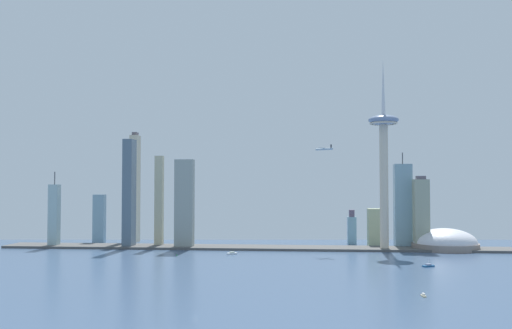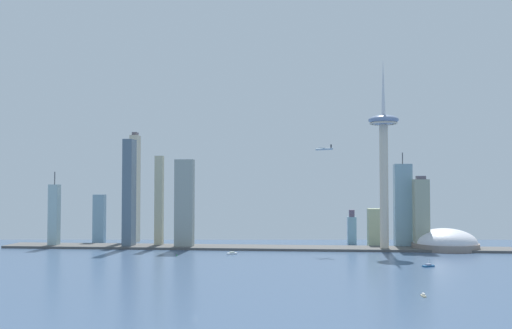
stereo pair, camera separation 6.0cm
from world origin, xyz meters
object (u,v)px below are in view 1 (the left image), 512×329
(skyscraper_2, at_px, (421,214))
(skyscraper_5, at_px, (135,188))
(skyscraper_7, at_px, (159,201))
(boat_0, at_px, (423,295))
(observation_tower, at_px, (384,148))
(boat_2, at_px, (428,266))
(skyscraper_3, at_px, (403,206))
(skyscraper_6, at_px, (54,216))
(skyscraper_8, at_px, (99,219))
(boat_1, at_px, (232,253))
(skyscraper_4, at_px, (129,194))
(skyscraper_0, at_px, (184,204))
(skyscraper_1, at_px, (375,227))
(skyscraper_9, at_px, (352,229))
(stadium_dome, at_px, (445,244))
(airplane, at_px, (324,149))
(channel_buoy_0, at_px, (177,255))

(skyscraper_2, height_order, skyscraper_5, skyscraper_5)
(skyscraper_7, relative_size, boat_0, 15.19)
(observation_tower, height_order, boat_2, observation_tower)
(skyscraper_3, relative_size, boat_0, 15.66)
(skyscraper_6, relative_size, skyscraper_8, 1.45)
(skyscraper_7, bearing_deg, boat_1, -34.73)
(skyscraper_7, xyz_separation_m, boat_1, (125.53, -87.01, -68.94))
(skyscraper_3, xyz_separation_m, skyscraper_8, (-487.99, 32.95, -23.78))
(skyscraper_2, relative_size, skyscraper_3, 0.75)
(skyscraper_4, bearing_deg, boat_2, -22.15)
(skyscraper_0, relative_size, skyscraper_6, 1.16)
(boat_1, bearing_deg, observation_tower, 167.80)
(skyscraper_0, bearing_deg, observation_tower, -0.45)
(skyscraper_0, height_order, skyscraper_1, skyscraper_0)
(skyscraper_1, distance_m, skyscraper_2, 79.47)
(boat_2, bearing_deg, boat_0, -130.85)
(observation_tower, relative_size, boat_0, 30.37)
(skyscraper_7, relative_size, skyscraper_9, 2.55)
(skyscraper_2, relative_size, boat_0, 11.75)
(skyscraper_7, relative_size, skyscraper_8, 1.76)
(stadium_dome, distance_m, skyscraper_5, 503.77)
(skyscraper_8, xyz_separation_m, boat_2, (482.94, -238.08, -38.61))
(skyscraper_9, bearing_deg, skyscraper_0, -160.49)
(skyscraper_2, bearing_deg, skyscraper_7, 179.30)
(skyscraper_7, height_order, skyscraper_8, skyscraper_7)
(observation_tower, bearing_deg, skyscraper_1, 96.50)
(observation_tower, xyz_separation_m, airplane, (-86.93, 0.97, -1.16))
(skyscraper_5, bearing_deg, skyscraper_0, -40.67)
(skyscraper_7, xyz_separation_m, boat_0, (326.87, -370.67, -69.30))
(skyscraper_2, bearing_deg, airplane, -173.87)
(observation_tower, distance_m, skyscraper_2, 113.12)
(observation_tower, height_order, skyscraper_1, observation_tower)
(skyscraper_9, bearing_deg, boat_2, -75.27)
(boat_1, relative_size, channel_buoy_0, 7.57)
(skyscraper_4, relative_size, airplane, 6.28)
(skyscraper_4, height_order, skyscraper_5, skyscraper_5)
(skyscraper_1, bearing_deg, boat_2, -81.18)
(skyscraper_0, bearing_deg, boat_2, -27.38)
(skyscraper_7, bearing_deg, skyscraper_0, -23.16)
(stadium_dome, bearing_deg, skyscraper_1, 157.38)
(skyscraper_9, xyz_separation_m, airplane, (-46.97, -92.28, 124.37))
(boat_2, bearing_deg, skyscraper_9, 76.70)
(stadium_dome, xyz_separation_m, skyscraper_8, (-545.18, 53.50, 31.04))
(boat_1, distance_m, boat_2, 262.87)
(skyscraper_1, xyz_separation_m, skyscraper_9, (-33.21, 34.02, -5.05))
(boat_1, bearing_deg, skyscraper_1, -178.23)
(skyscraper_8, distance_m, boat_2, 539.82)
(boat_0, bearing_deg, skyscraper_5, 38.56)
(skyscraper_0, bearing_deg, boat_1, -39.90)
(boat_1, bearing_deg, airplane, 178.34)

